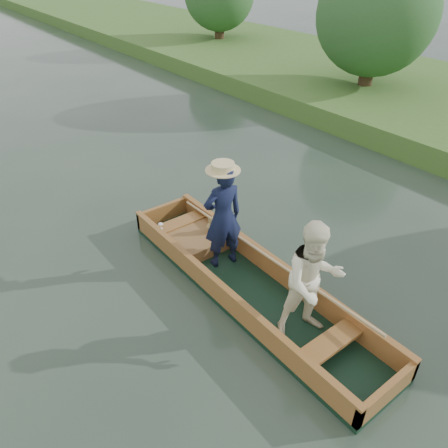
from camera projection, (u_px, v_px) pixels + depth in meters
ground at (248, 292)px, 6.74m from camera, size 120.00×120.00×0.00m
trees_far at (163, 31)px, 11.56m from camera, size 22.06×12.71×4.46m
punt at (260, 264)px, 6.31m from camera, size 1.17×5.00×1.86m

